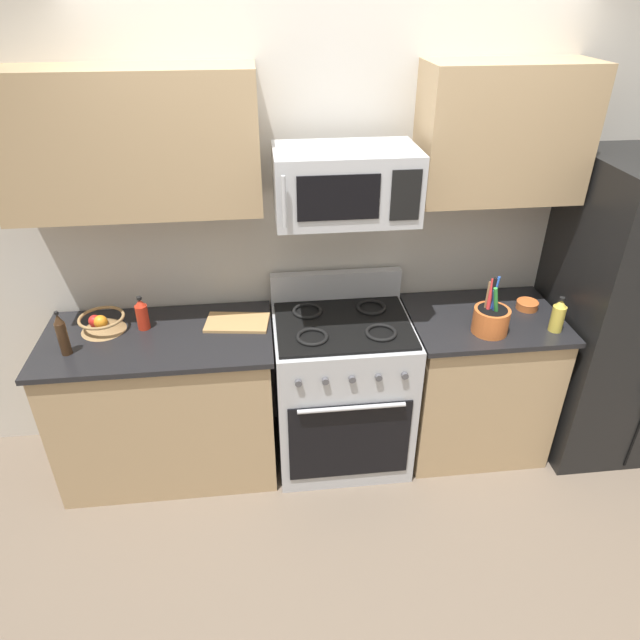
{
  "coord_description": "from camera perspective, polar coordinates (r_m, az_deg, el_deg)",
  "views": [
    {
      "loc": [
        -0.42,
        -1.98,
        2.54
      ],
      "look_at": [
        -0.14,
        0.51,
        1.03
      ],
      "focal_mm": 31.9,
      "sensor_mm": 36.0,
      "label": 1
    }
  ],
  "objects": [
    {
      "name": "ground_plane",
      "position": [
        3.24,
        3.72,
        -20.47
      ],
      "size": [
        16.0,
        16.0,
        0.0
      ],
      "primitive_type": "plane",
      "color": "#6B5B4C"
    },
    {
      "name": "wall_back",
      "position": [
        3.28,
        1.43,
        8.9
      ],
      "size": [
        8.0,
        0.1,
        2.6
      ],
      "primitive_type": "cube",
      "color": "beige",
      "rests_on": "ground"
    },
    {
      "name": "counter_left",
      "position": [
        3.39,
        -15.01,
        -8.06
      ],
      "size": [
        1.22,
        0.65,
        0.91
      ],
      "color": "tan",
      "rests_on": "ground"
    },
    {
      "name": "range_oven",
      "position": [
        3.36,
        2.15,
        -6.87
      ],
      "size": [
        0.76,
        0.69,
        1.09
      ],
      "color": "#B2B5BA",
      "rests_on": "ground"
    },
    {
      "name": "counter_right",
      "position": [
        3.56,
        15.24,
        -5.96
      ],
      "size": [
        0.84,
        0.65,
        0.91
      ],
      "color": "tan",
      "rests_on": "ground"
    },
    {
      "name": "refrigerator",
      "position": [
        3.72,
        28.58,
        0.66
      ],
      "size": [
        0.82,
        0.76,
        1.78
      ],
      "color": "black",
      "rests_on": "ground"
    },
    {
      "name": "microwave",
      "position": [
        2.81,
        2.56,
        13.5
      ],
      "size": [
        0.69,
        0.44,
        0.34
      ],
      "color": "#B2B5BA"
    },
    {
      "name": "upper_cabinets_left",
      "position": [
        2.92,
        -18.58,
        16.46
      ],
      "size": [
        1.21,
        0.34,
        0.67
      ],
      "color": "tan"
    },
    {
      "name": "upper_cabinets_right",
      "position": [
        3.12,
        17.92,
        17.42
      ],
      "size": [
        0.83,
        0.34,
        0.67
      ],
      "color": "tan"
    },
    {
      "name": "utensil_crock",
      "position": [
        3.14,
        16.77,
        0.1
      ],
      "size": [
        0.19,
        0.19,
        0.32
      ],
      "color": "#D1662D",
      "rests_on": "counter_right"
    },
    {
      "name": "fruit_basket",
      "position": [
        3.25,
        -21.03,
        -0.24
      ],
      "size": [
        0.24,
        0.24,
        0.1
      ],
      "color": "#9E7A4C",
      "rests_on": "counter_left"
    },
    {
      "name": "cutting_board",
      "position": [
        3.15,
        -8.31,
        -0.25
      ],
      "size": [
        0.37,
        0.25,
        0.02
      ],
      "primitive_type": "cube",
      "rotation": [
        0.0,
        0.0,
        -0.14
      ],
      "color": "tan",
      "rests_on": "counter_left"
    },
    {
      "name": "bottle_oil",
      "position": [
        3.27,
        22.78,
        0.42
      ],
      "size": [
        0.07,
        0.07,
        0.2
      ],
      "color": "gold",
      "rests_on": "counter_right"
    },
    {
      "name": "bottle_hot_sauce",
      "position": [
        3.18,
        -17.43,
        0.56
      ],
      "size": [
        0.07,
        0.07,
        0.19
      ],
      "color": "red",
      "rests_on": "counter_left"
    },
    {
      "name": "bottle_soy",
      "position": [
        3.09,
        -24.45,
        -1.35
      ],
      "size": [
        0.05,
        0.05,
        0.24
      ],
      "color": "#382314",
      "rests_on": "counter_left"
    },
    {
      "name": "prep_bowl",
      "position": [
        3.46,
        20.07,
        1.45
      ],
      "size": [
        0.12,
        0.12,
        0.05
      ],
      "color": "#D1662D",
      "rests_on": "counter_right"
    }
  ]
}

